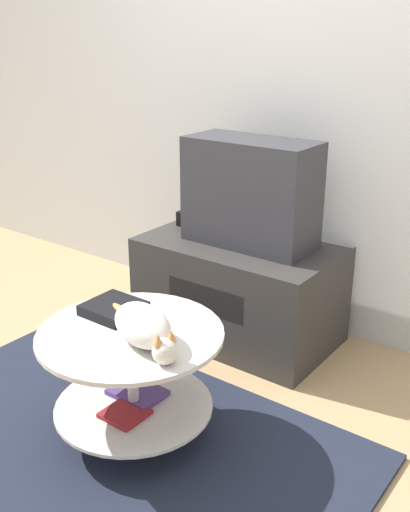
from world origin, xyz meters
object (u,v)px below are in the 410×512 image
tv (250,193)px  speaker (186,218)px  dvd_box (114,308)px  cat (144,327)px

tv → speaker: tv is taller
speaker → dvd_box: bearing=-67.8°
speaker → cat: size_ratio=0.17×
dvd_box → cat: (0.26, -0.10, 0.04)m
dvd_box → cat: bearing=-21.9°
dvd_box → cat: 0.28m
tv → dvd_box: 0.96m
speaker → dvd_box: speaker is taller
tv → speaker: bearing=174.5°
tv → speaker: (-0.44, 0.04, -0.23)m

